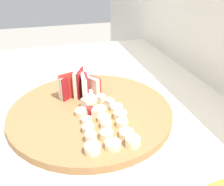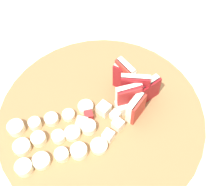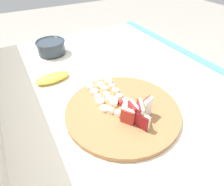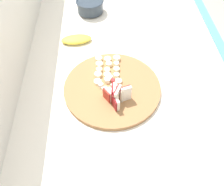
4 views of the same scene
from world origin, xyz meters
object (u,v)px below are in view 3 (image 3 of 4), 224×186
apple_wedge_fan (138,113)px  banana_slice_rows (105,93)px  cutting_board (122,110)px  ceramic_bowl (51,47)px  banana_peel (53,78)px  apple_dice_pile (121,109)px

apple_wedge_fan → banana_slice_rows: bearing=10.5°
cutting_board → apple_wedge_fan: size_ratio=3.61×
banana_slice_rows → ceramic_bowl: ceramic_bowl is taller
ceramic_bowl → banana_peel: (-0.24, 0.06, -0.03)m
apple_wedge_fan → banana_peel: (0.36, 0.16, -0.03)m
apple_wedge_fan → ceramic_bowl: apple_wedge_fan is taller
apple_dice_pile → banana_peel: (0.30, 0.14, -0.01)m
apple_dice_pile → banana_slice_rows: apple_dice_pile is taller
apple_dice_pile → ceramic_bowl: 0.55m
apple_wedge_fan → apple_dice_pile: (0.06, 0.02, -0.02)m
ceramic_bowl → apple_wedge_fan: bearing=-170.6°
cutting_board → banana_slice_rows: (0.09, 0.02, 0.02)m
cutting_board → banana_slice_rows: 0.09m
apple_wedge_fan → banana_slice_rows: apple_wedge_fan is taller
ceramic_bowl → banana_peel: size_ratio=1.03×
cutting_board → apple_wedge_fan: 0.08m
banana_slice_rows → banana_peel: bearing=33.1°
cutting_board → banana_slice_rows: banana_slice_rows is taller
apple_dice_pile → banana_slice_rows: size_ratio=0.65×
apple_wedge_fan → ceramic_bowl: size_ratio=0.73×
cutting_board → banana_peel: 0.33m
apple_wedge_fan → ceramic_bowl: (0.60, 0.10, -0.01)m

